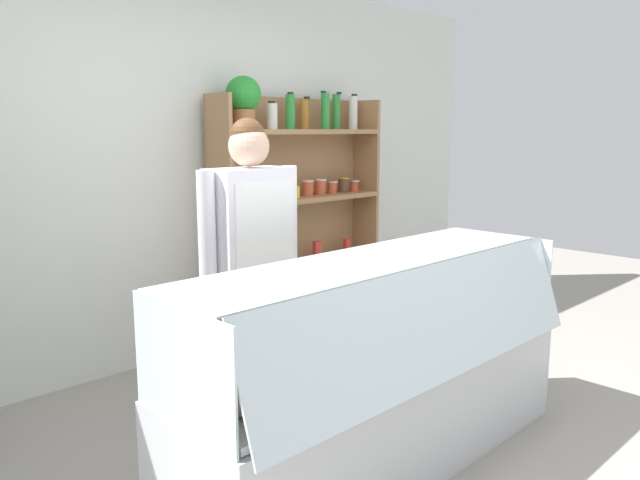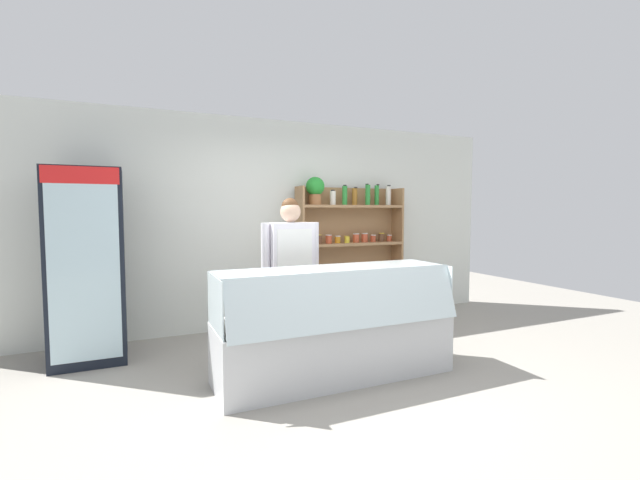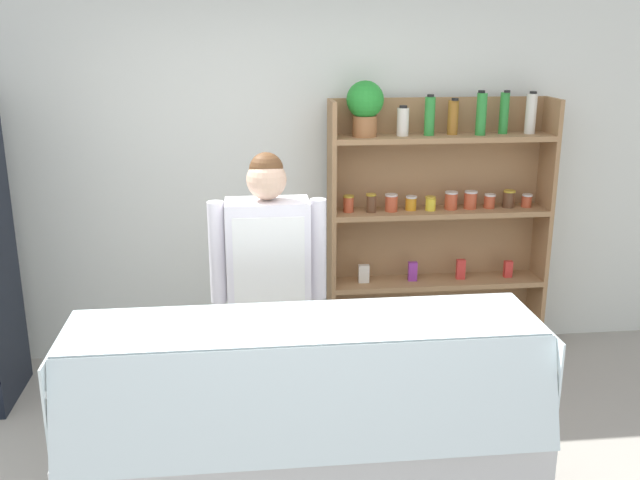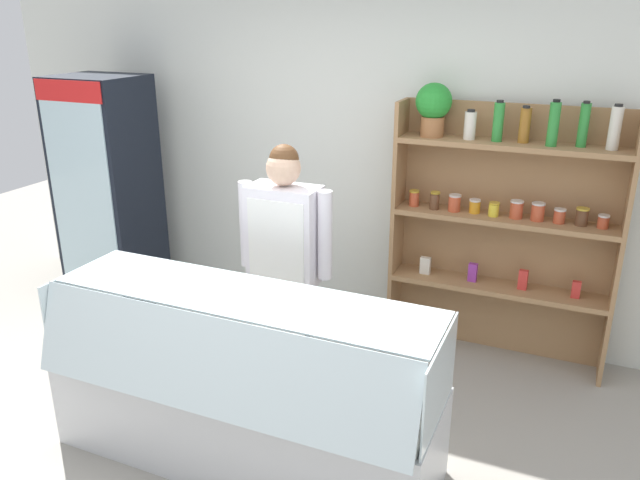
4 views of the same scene
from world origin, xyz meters
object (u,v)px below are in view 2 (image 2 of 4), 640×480
(drinks_fridge, at_px, (87,266))
(shop_clerk, at_px, (291,262))
(shelving_unit, at_px, (346,241))
(deli_display_case, at_px, (335,344))

(drinks_fridge, bearing_deg, shop_clerk, -16.79)
(drinks_fridge, xyz_separation_m, shelving_unit, (3.12, 0.39, 0.13))
(drinks_fridge, relative_size, shop_clerk, 1.17)
(shelving_unit, height_order, deli_display_case, shelving_unit)
(drinks_fridge, distance_m, deli_display_case, 2.58)
(deli_display_case, relative_size, shop_clerk, 1.31)
(drinks_fridge, height_order, shop_clerk, drinks_fridge)
(deli_display_case, bearing_deg, drinks_fridge, 146.29)
(deli_display_case, bearing_deg, shop_clerk, 99.14)
(shelving_unit, bearing_deg, deli_display_case, -120.47)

